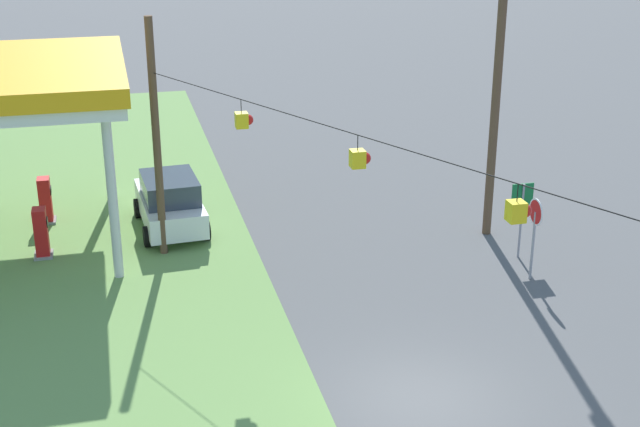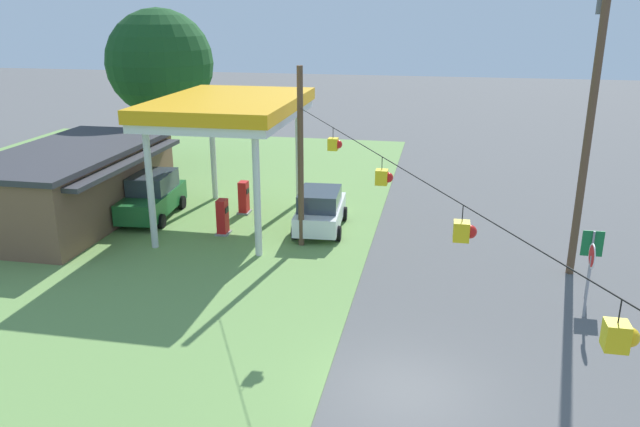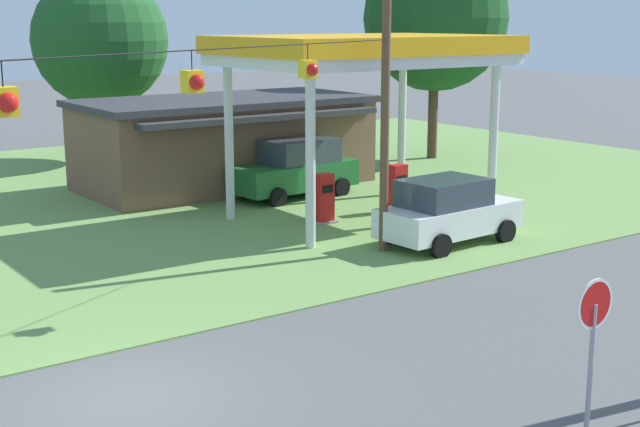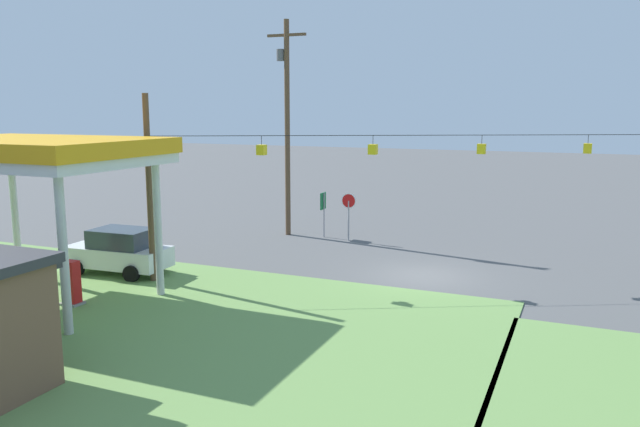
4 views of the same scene
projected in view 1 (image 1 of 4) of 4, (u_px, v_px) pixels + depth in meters
ground_plane at (420, 399)px, 20.23m from camera, size 160.00×160.00×0.00m
gas_station_canopy at (27, 81)px, 27.18m from camera, size 8.53×5.87×5.79m
fuel_pump_near at (41, 234)px, 27.43m from camera, size 0.71×0.56×1.61m
fuel_pump_far at (46, 202)px, 30.15m from camera, size 0.71×0.56×1.61m
car_at_pumps_front at (170, 202)px, 29.53m from camera, size 4.44×2.31×1.91m
stop_sign_roadside at (535, 221)px, 25.60m from camera, size 0.80×0.08×2.50m
route_sign at (522, 205)px, 27.14m from camera, size 0.10×0.70×2.40m
utility_pole_main at (499, 42)px, 27.32m from camera, size 2.20×0.44×11.37m
signal_span_gantry at (428, 234)px, 18.78m from camera, size 19.72×10.24×7.38m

